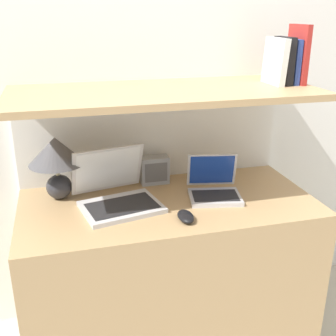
% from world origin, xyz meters
% --- Properties ---
extents(wall_back, '(6.00, 0.05, 2.40)m').
position_xyz_m(wall_back, '(0.00, 0.70, 1.20)').
color(wall_back, white).
rests_on(wall_back, ground_plane).
extents(desk, '(1.32, 0.63, 0.77)m').
position_xyz_m(desk, '(0.00, 0.32, 0.39)').
color(desk, tan).
rests_on(desk, ground_plane).
extents(back_riser, '(1.32, 0.04, 1.24)m').
position_xyz_m(back_riser, '(0.00, 0.65, 0.62)').
color(back_riser, white).
rests_on(back_riser, ground_plane).
extents(shelf, '(1.32, 0.57, 0.03)m').
position_xyz_m(shelf, '(0.00, 0.39, 1.25)').
color(shelf, tan).
rests_on(shelf, back_riser).
extents(table_lamp, '(0.25, 0.25, 0.29)m').
position_xyz_m(table_lamp, '(-0.47, 0.48, 0.97)').
color(table_lamp, '#2D2D33').
rests_on(table_lamp, desk).
extents(laptop_large, '(0.39, 0.39, 0.24)m').
position_xyz_m(laptop_large, '(-0.23, 0.35, 0.82)').
color(laptop_large, silver).
rests_on(laptop_large, desk).
extents(laptop_small, '(0.27, 0.27, 0.19)m').
position_xyz_m(laptop_small, '(0.22, 0.32, 0.81)').
color(laptop_small, silver).
rests_on(laptop_small, desk).
extents(computer_mouse, '(0.07, 0.11, 0.03)m').
position_xyz_m(computer_mouse, '(0.02, 0.13, 0.79)').
color(computer_mouse, black).
rests_on(computer_mouse, desk).
extents(router_box, '(0.14, 0.08, 0.14)m').
position_xyz_m(router_box, '(-0.01, 0.55, 0.84)').
color(router_box, gray).
rests_on(router_box, desk).
extents(book_red, '(0.02, 0.16, 0.26)m').
position_xyz_m(book_red, '(0.62, 0.39, 1.40)').
color(book_red, '#A82823').
rests_on(book_red, shelf).
extents(book_blue, '(0.03, 0.13, 0.20)m').
position_xyz_m(book_blue, '(0.59, 0.39, 1.37)').
color(book_blue, '#284293').
rests_on(book_blue, shelf).
extents(book_black, '(0.03, 0.15, 0.21)m').
position_xyz_m(book_black, '(0.55, 0.39, 1.37)').
color(book_black, black).
rests_on(book_black, shelf).
extents(book_white, '(0.04, 0.17, 0.21)m').
position_xyz_m(book_white, '(0.51, 0.39, 1.37)').
color(book_white, silver).
rests_on(book_white, shelf).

